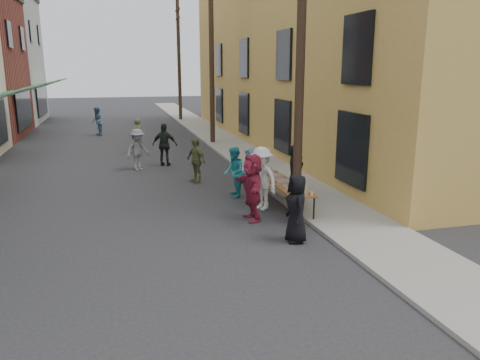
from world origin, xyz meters
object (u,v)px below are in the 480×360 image
catering_tray_sausage (301,192)px  guest_front_a (296,208)px  server (296,169)px  serving_table (279,181)px  utility_pole_mid (212,58)px  utility_pole_far (179,61)px  guest_front_c (234,172)px  utility_pole_near (301,49)px

catering_tray_sausage → guest_front_a: guest_front_a is taller
guest_front_a → server: server is taller
server → serving_table: bearing=143.8°
utility_pole_mid → serving_table: (-0.50, -11.85, -3.79)m
utility_pole_far → guest_front_c: bearing=-94.0°
utility_pole_near → server: size_ratio=5.77×
catering_tray_sausage → guest_front_c: (-1.10, 2.78, 0.01)m
catering_tray_sausage → server: server is taller
utility_pole_near → utility_pole_far: (0.00, 24.00, 0.00)m
guest_front_c → server: size_ratio=1.03×
serving_table → guest_front_a: (-0.68, -3.03, 0.10)m
guest_front_c → catering_tray_sausage: bearing=29.5°
utility_pole_near → server: bearing=70.6°
utility_pole_mid → catering_tray_sausage: 14.01m
utility_pole_near → utility_pole_mid: same height
utility_pole_mid → utility_pole_near: bearing=-90.0°
serving_table → guest_front_c: bearing=134.0°
utility_pole_mid → guest_front_a: (-1.18, -14.88, -3.69)m
catering_tray_sausage → guest_front_a: 1.54m
utility_pole_mid → utility_pole_far: size_ratio=1.00×
catering_tray_sausage → server: 2.51m
guest_front_c → guest_front_a: bearing=13.7°
serving_table → server: 1.10m
utility_pole_near → catering_tray_sausage: bearing=-108.4°
utility_pole_far → catering_tray_sausage: utility_pole_far is taller
guest_front_a → guest_front_c: size_ratio=1.01×
utility_pole_mid → guest_front_c: utility_pole_mid is taller
catering_tray_sausage → utility_pole_far: bearing=88.9°
utility_pole_mid → utility_pole_far: same height
serving_table → utility_pole_near: bearing=-16.6°
utility_pole_far → serving_table: (-0.50, -23.85, -3.79)m
guest_front_a → server: (1.48, 3.75, 0.07)m
catering_tray_sausage → server: bearing=71.2°
utility_pole_near → serving_table: bearing=163.4°
server → guest_front_a: bearing=170.4°
guest_front_c → server: (1.90, -0.41, 0.08)m
guest_front_a → guest_front_c: bearing=-169.8°
utility_pole_far → utility_pole_near: bearing=-90.0°
guest_front_c → utility_pole_near: bearing=59.2°
utility_pole_far → catering_tray_sausage: size_ratio=18.00×
utility_pole_near → serving_table: (-0.50, 0.15, -3.79)m
utility_pole_near → guest_front_a: (-1.18, -2.88, -3.69)m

